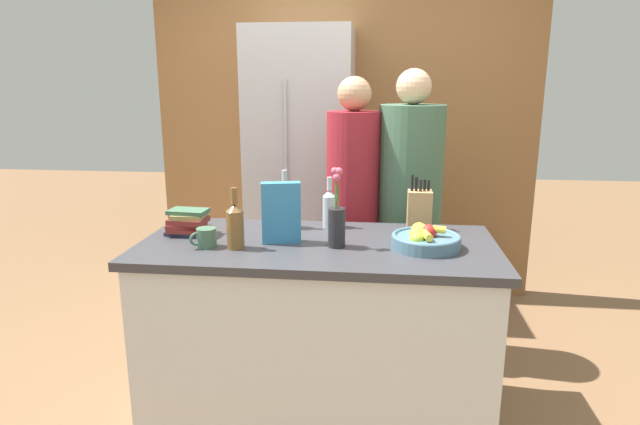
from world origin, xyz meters
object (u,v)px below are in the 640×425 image
object	(u,v)px
refrigerator	(301,172)
knife_block	(419,210)
flower_vase	(337,221)
coffee_mug	(206,238)
fruit_bowl	(425,239)
bottle_oil	(285,205)
person_in_blue	(409,201)
book_stack	(188,223)
bottle_vinegar	(235,225)
bottle_wine	(329,207)
person_at_sink	(353,202)
cereal_box	(281,213)

from	to	relation	value
refrigerator	knife_block	size ratio (longest dim) A/B	7.03
flower_vase	coffee_mug	xyz separation A→B (m)	(-0.59, -0.07, -0.08)
fruit_bowl	coffee_mug	xyz separation A→B (m)	(-0.99, -0.10, 0.00)
bottle_oil	person_in_blue	distance (m)	0.81
person_in_blue	fruit_bowl	bearing A→B (deg)	-84.17
knife_block	bottle_oil	xyz separation A→B (m)	(-0.68, -0.02, 0.01)
book_stack	flower_vase	bearing A→B (deg)	-8.88
refrigerator	bottle_vinegar	xyz separation A→B (m)	(-0.08, -1.51, 0.01)
flower_vase	person_in_blue	bearing A→B (deg)	64.85
bottle_wine	person_at_sink	xyz separation A→B (m)	(0.10, 0.41, -0.06)
fruit_bowl	knife_block	xyz separation A→B (m)	(-0.01, 0.30, 0.06)
flower_vase	person_at_sink	distance (m)	0.75
cereal_box	coffee_mug	xyz separation A→B (m)	(-0.33, -0.11, -0.10)
bottle_wine	fruit_bowl	bearing A→B (deg)	-33.95
book_stack	person_in_blue	size ratio (longest dim) A/B	0.12
coffee_mug	bottle_wine	world-z (taller)	bottle_wine
bottle_oil	fruit_bowl	bearing A→B (deg)	-21.86
cereal_box	person_at_sink	distance (m)	0.77
refrigerator	book_stack	bearing A→B (deg)	-105.44
flower_vase	book_stack	world-z (taller)	flower_vase
knife_block	book_stack	world-z (taller)	knife_block
flower_vase	bottle_wine	size ratio (longest dim) A/B	1.40
refrigerator	cereal_box	size ratio (longest dim) A/B	6.98
refrigerator	bottle_vinegar	world-z (taller)	refrigerator
knife_block	book_stack	distance (m)	1.15
bottle_oil	book_stack	bearing A→B (deg)	-157.04
person_in_blue	refrigerator	bearing A→B (deg)	141.18
bottle_oil	flower_vase	bearing A→B (deg)	-46.27
person_in_blue	flower_vase	bearing A→B (deg)	-112.09
cereal_box	bottle_vinegar	distance (m)	0.22
person_in_blue	bottle_vinegar	bearing A→B (deg)	-130.76
refrigerator	person_in_blue	distance (m)	0.99
coffee_mug	book_stack	xyz separation A→B (m)	(-0.15, 0.19, 0.02)
refrigerator	person_at_sink	xyz separation A→B (m)	(0.41, -0.69, -0.05)
refrigerator	fruit_bowl	size ratio (longest dim) A/B	6.41
flower_vase	coffee_mug	distance (m)	0.60
refrigerator	bottle_oil	distance (m)	1.13
coffee_mug	flower_vase	bearing A→B (deg)	7.14
person_at_sink	person_in_blue	world-z (taller)	person_in_blue
fruit_bowl	knife_block	size ratio (longest dim) A/B	1.10
cereal_box	bottle_oil	size ratio (longest dim) A/B	0.96
fruit_bowl	bottle_wine	distance (m)	0.56
flower_vase	book_stack	distance (m)	0.75
knife_block	coffee_mug	size ratio (longest dim) A/B	2.57
knife_block	person_in_blue	bearing A→B (deg)	93.44
fruit_bowl	coffee_mug	size ratio (longest dim) A/B	2.82
fruit_bowl	knife_block	world-z (taller)	knife_block
flower_vase	coffee_mug	world-z (taller)	flower_vase
bottle_oil	person_in_blue	world-z (taller)	person_in_blue
person_at_sink	cereal_box	bearing A→B (deg)	-106.25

